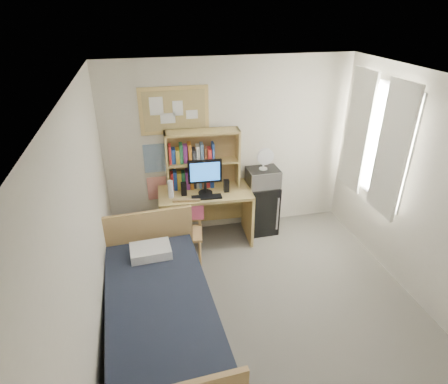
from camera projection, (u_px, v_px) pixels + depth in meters
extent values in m
cube|color=slate|center=(272.00, 320.00, 4.27)|extent=(3.60, 4.20, 0.02)
cube|color=white|center=(291.00, 89.00, 3.07)|extent=(3.60, 4.20, 0.02)
cube|color=silver|center=(230.00, 149.00, 5.49)|extent=(3.60, 0.04, 2.60)
cube|color=silver|center=(89.00, 247.00, 3.31)|extent=(0.04, 4.20, 2.60)
cube|color=silver|center=(438.00, 203.00, 4.02)|extent=(0.04, 4.20, 2.60)
cube|color=white|center=(375.00, 140.00, 4.91)|extent=(0.10, 1.40, 1.70)
cube|color=white|center=(392.00, 151.00, 4.56)|extent=(0.04, 0.55, 1.70)
cube|color=white|center=(357.00, 131.00, 5.25)|extent=(0.04, 0.55, 1.70)
cube|color=tan|center=(174.00, 110.00, 5.03)|extent=(0.94, 0.03, 0.64)
cube|color=#2961A4|center=(154.00, 158.00, 5.28)|extent=(0.30, 0.01, 0.42)
cube|color=red|center=(157.00, 188.00, 5.50)|extent=(0.28, 0.01, 0.36)
cube|color=#DAB96A|center=(206.00, 216.00, 5.51)|extent=(1.35, 0.72, 0.82)
cube|color=tan|center=(188.00, 233.00, 5.06)|extent=(0.49, 0.49, 0.86)
cube|color=black|center=(261.00, 208.00, 5.76)|extent=(0.47, 0.47, 0.78)
cube|color=black|center=(161.00, 321.00, 3.87)|extent=(1.19, 2.22, 0.60)
cube|color=#DAB96A|center=(203.00, 160.00, 5.25)|extent=(1.04, 0.31, 0.84)
cube|color=black|center=(205.00, 177.00, 5.15)|extent=(0.47, 0.06, 0.50)
cube|color=black|center=(207.00, 197.00, 5.14)|extent=(0.42, 0.15, 0.02)
cube|color=black|center=(184.00, 189.00, 5.17)|extent=(0.08, 0.08, 0.19)
cube|color=black|center=(226.00, 186.00, 5.27)|extent=(0.08, 0.08, 0.18)
cylinder|color=white|center=(171.00, 189.00, 5.10)|extent=(0.08, 0.08, 0.25)
cube|color=#DA527C|center=(187.00, 211.00, 5.13)|extent=(0.47, 0.21, 0.22)
cube|color=#B8B8BD|center=(263.00, 177.00, 5.51)|extent=(0.46, 0.35, 0.26)
cylinder|color=white|center=(264.00, 159.00, 5.38)|extent=(0.25, 0.25, 0.30)
cube|color=white|center=(151.00, 251.00, 4.35)|extent=(0.48, 0.35, 0.11)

